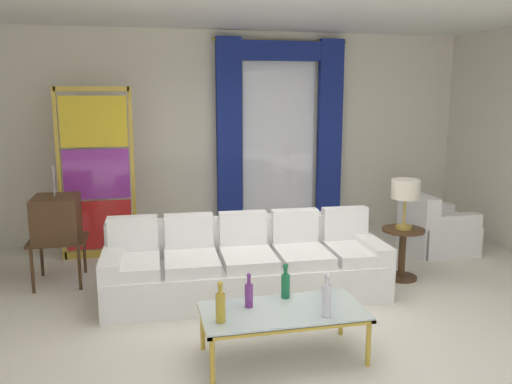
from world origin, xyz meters
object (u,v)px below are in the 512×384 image
Objects in this scene: round_side_table at (402,249)px; table_lamp_brass at (406,191)px; armchair_white at (434,230)px; bottle_amber_squat at (286,284)px; bottle_crystal_tall at (221,306)px; bottle_blue_decanter at (326,299)px; bottle_ruby_flask at (249,294)px; couch_white_long at (246,266)px; peacock_figurine at (134,245)px; coffee_table at (283,314)px; stained_glass_divider at (97,177)px; vintage_tv at (57,220)px.

table_lamp_brass is (0.00, -0.00, 0.67)m from round_side_table.
bottle_amber_squat is at bearing -142.14° from armchair_white.
bottle_crystal_tall is at bearing -146.38° from table_lamp_brass.
bottle_ruby_flask is at bearing 149.96° from bottle_blue_decanter.
peacock_figurine is (-1.17, 1.36, -0.09)m from couch_white_long.
coffee_table is at bearing -141.58° from table_lamp_brass.
stained_glass_divider is 3.70× the size of round_side_table.
bottle_crystal_tall reaches higher than bottle_amber_squat.
coffee_table is 3.54m from stained_glass_divider.
table_lamp_brass is (2.36, 1.57, 0.49)m from bottle_crystal_tall.
bottle_blue_decanter reaches higher than coffee_table.
bottle_ruby_flask reaches higher than coffee_table.
round_side_table is at bearing 38.42° from coffee_table.
table_lamp_brass reaches higher than round_side_table.
vintage_tv reaches higher than bottle_crystal_tall.
vintage_tv reaches higher than armchair_white.
couch_white_long reaches higher than bottle_crystal_tall.
armchair_white is at bearing 45.38° from bottle_blue_decanter.
bottle_amber_squat is 0.53× the size of table_lamp_brass.
couch_white_long is 1.80m from peacock_figurine.
armchair_white is 4.53m from stained_glass_divider.
peacock_figurine is (-3.97, 0.43, -0.07)m from armchair_white.
bottle_ruby_flask is at bearing 155.79° from coffee_table.
table_lamp_brass is at bearing -23.49° from peacock_figurine.
armchair_white is at bearing 36.48° from bottle_crystal_tall.
couch_white_long reaches higher than coffee_table.
peacock_figurine is at bearing 34.98° from vintage_tv.
table_lamp_brass reaches higher than bottle_blue_decanter.
couch_white_long is 4.96× the size of round_side_table.
stained_glass_divider reaches higher than bottle_crystal_tall.
round_side_table is at bearing 34.89° from bottle_amber_squat.
bottle_crystal_tall is (-0.52, -0.11, 0.17)m from coffee_table.
bottle_blue_decanter is (0.29, -0.20, 0.18)m from coffee_table.
bottle_amber_squat is 0.14× the size of stained_glass_divider.
bottle_amber_squat is 2.14m from round_side_table.
bottle_ruby_flask is 0.50× the size of table_lamp_brass.
bottle_blue_decanter reaches higher than bottle_crystal_tall.
table_lamp_brass is at bearing 33.62° from bottle_crystal_tall.
bottle_amber_squat is at bearing -85.14° from couch_white_long.
bottle_crystal_tall is at bearing -139.73° from bottle_ruby_flask.
peacock_figurine is (-0.66, 2.88, -0.32)m from bottle_crystal_tall.
bottle_amber_squat is 0.36× the size of armchair_white.
couch_white_long is 1.62m from bottle_crystal_tall.
couch_white_long is at bearing 94.86° from bottle_amber_squat.
peacock_figurine is at bearing 156.51° from round_side_table.
round_side_table is (3.44, -1.62, -0.70)m from stained_glass_divider.
bottle_ruby_flask is (-0.54, 0.31, -0.03)m from bottle_blue_decanter.
couch_white_long reaches higher than armchair_white.
armchair_white is at bearing 42.74° from round_side_table.
vintage_tv is at bearing 158.12° from couch_white_long.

